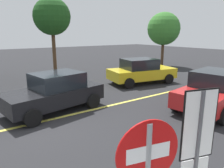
{
  "coord_description": "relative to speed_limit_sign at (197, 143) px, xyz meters",
  "views": [
    {
      "loc": [
        -2.18,
        -7.48,
        3.21
      ],
      "look_at": [
        2.37,
        -0.98,
        1.29
      ],
      "focal_mm": 33.87,
      "sensor_mm": 36.0,
      "label": 1
    }
  ],
  "objects": [
    {
      "name": "car_red_approaching",
      "position": [
        6.19,
        3.2,
        -0.94
      ],
      "size": [
        4.41,
        2.6,
        1.64
      ],
      "color": "red",
      "rests_on": "ground_plane"
    },
    {
      "name": "ground_plane",
      "position": [
        -0.26,
        6.02,
        -1.76
      ],
      "size": [
        80.0,
        80.0,
        0.0
      ],
      "primitive_type": "plane",
      "color": "#262628"
    },
    {
      "name": "tree_centre_verge",
      "position": [
        13.55,
        12.76,
        1.82
      ],
      "size": [
        3.09,
        3.09,
        5.15
      ],
      "color": "#513823",
      "rests_on": "ground_plane"
    },
    {
      "name": "lane_marking_centre",
      "position": [
        2.74,
        6.02,
        -1.76
      ],
      "size": [
        28.0,
        0.16,
        0.01
      ],
      "primitive_type": "cube",
      "color": "#E0D14C"
    },
    {
      "name": "tree_left_verge",
      "position": [
        2.9,
        13.39,
        2.52
      ],
      "size": [
        2.56,
        2.56,
        5.6
      ],
      "color": "#513823",
      "rests_on": "ground_plane"
    },
    {
      "name": "speed_limit_sign",
      "position": [
        0.0,
        0.0,
        0.0
      ],
      "size": [
        0.52,
        0.17,
        2.52
      ],
      "color": "#4C4C51",
      "rests_on": "ground_plane"
    },
    {
      "name": "car_black_crossing",
      "position": [
        0.49,
        6.91,
        -0.96
      ],
      "size": [
        4.27,
        2.56,
        1.6
      ],
      "color": "black",
      "rests_on": "ground_plane"
    },
    {
      "name": "car_yellow_far_lane",
      "position": [
        6.87,
        8.53,
        -0.95
      ],
      "size": [
        4.55,
        2.67,
        1.61
      ],
      "color": "gold",
      "rests_on": "ground_plane"
    }
  ]
}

